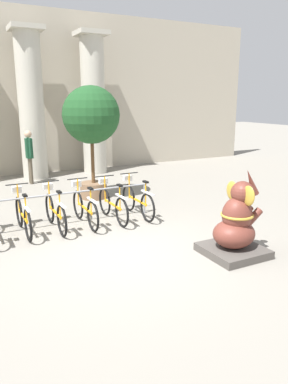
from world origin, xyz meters
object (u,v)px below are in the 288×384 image
bicycle_3 (84,207)px  person_pedestrian (29,152)px  bicycle_4 (112,204)px  bicycle_2 (55,211)px  elephant_statue (236,226)px  potted_tree (91,120)px  bicycle_1 (23,215)px  bicycle_5 (137,200)px

bicycle_3 → person_pedestrian: 4.96m
bicycle_4 → bicycle_3: bearing=179.0°
bicycle_2 → bicycle_3: size_ratio=1.00×
bicycle_2 → bicycle_4: 1.35m
bicycle_3 → elephant_statue: elephant_statue is taller
bicycle_3 → potted_tree: size_ratio=0.54×
bicycle_1 → bicycle_3: (1.35, -0.05, 0.00)m
bicycle_1 → elephant_statue: bearing=-42.2°
bicycle_4 → person_pedestrian: person_pedestrian is taller
bicycle_1 → bicycle_2: bearing=-3.4°
bicycle_1 → elephant_statue: size_ratio=1.07×
bicycle_1 → elephant_statue: (3.26, -2.95, 0.14)m
bicycle_1 → bicycle_2: size_ratio=1.00×
elephant_statue → person_pedestrian: size_ratio=0.90×
bicycle_3 → bicycle_1: bearing=178.1°
person_pedestrian → bicycle_2: bearing=-95.1°
bicycle_2 → potted_tree: bearing=52.1°
bicycle_2 → bicycle_5: size_ratio=1.00×
bicycle_2 → elephant_statue: elephant_statue is taller
bicycle_1 → bicycle_5: (2.70, -0.01, 0.00)m
bicycle_2 → potted_tree: (1.68, 2.15, 1.83)m
bicycle_4 → bicycle_5: (0.68, 0.05, 0.00)m
elephant_statue → person_pedestrian: (-2.15, 7.81, 0.54)m
bicycle_1 → potted_tree: size_ratio=0.54×
bicycle_4 → potted_tree: potted_tree is taller
bicycle_1 → bicycle_2: 0.68m
elephant_statue → person_pedestrian: 8.12m
bicycle_4 → potted_tree: 2.85m
bicycle_3 → bicycle_2: bearing=179.5°
bicycle_4 → bicycle_5: same height
bicycle_2 → bicycle_4: same height
person_pedestrian → bicycle_3: bearing=-87.2°
bicycle_3 → bicycle_4: (0.68, -0.01, 0.00)m
bicycle_5 → potted_tree: potted_tree is taller
elephant_statue → bicycle_4: bearing=113.1°
bicycle_4 → elephant_statue: bearing=-66.9°
bicycle_2 → bicycle_5: 2.03m
potted_tree → elephant_statue: bearing=-79.8°
bicycle_2 → elephant_statue: 3.90m
bicycle_2 → person_pedestrian: size_ratio=0.96×
bicycle_3 → person_pedestrian: size_ratio=0.96×
bicycle_3 → person_pedestrian: bearing=92.8°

